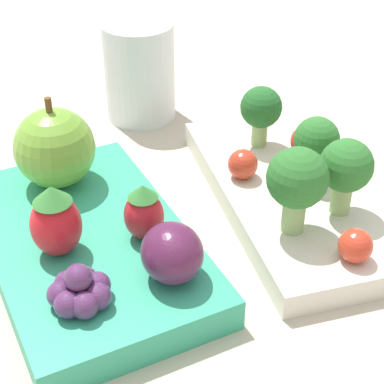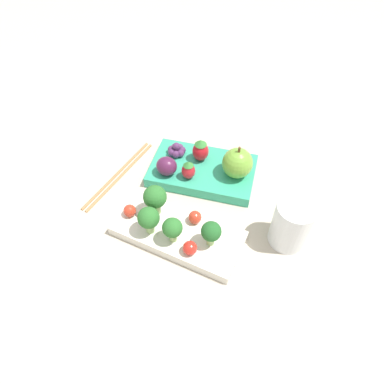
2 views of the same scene
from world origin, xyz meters
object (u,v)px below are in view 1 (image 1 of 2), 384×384
Objects in this scene: bento_box_savoury at (284,192)px; cherry_tomato_2 at (305,141)px; broccoli_floret_0 at (316,141)px; broccoli_floret_3 at (346,168)px; broccoli_floret_2 at (261,109)px; cherry_tomato_0 at (243,164)px; strawberry_1 at (55,221)px; plum at (172,253)px; broccoli_floret_1 at (297,181)px; apple at (55,148)px; cherry_tomato_1 at (355,246)px; strawberry_0 at (144,212)px; bento_box_fruit at (88,246)px; grape_cluster at (80,291)px; drinking_cup at (140,71)px.

cherry_tomato_2 is (-0.03, 0.03, 0.02)m from bento_box_savoury.
broccoli_floret_3 is at bearing -4.09° from broccoli_floret_0.
broccoli_floret_2 is 0.10m from broccoli_floret_3.
strawberry_1 is (0.04, -0.15, 0.02)m from cherry_tomato_0.
plum is (0.02, -0.13, -0.01)m from broccoli_floret_3.
strawberry_1 is 1.23× the size of plum.
apple is at bearing -129.17° from broccoli_floret_1.
apple reaches higher than broccoli_floret_3.
cherry_tomato_1 is 0.13m from strawberry_0.
cherry_tomato_1 is at bearing 45.86° from apple.
broccoli_floret_1 is at bearing -41.44° from broccoli_floret_0.
broccoli_floret_2 is 0.74× the size of apple.
cherry_tomato_2 is at bearing 45.99° from broccoli_floret_2.
cherry_tomato_0 is 0.57× the size of strawberry_0.
broccoli_floret_2 is at bearing 139.35° from cherry_tomato_0.
plum reaches higher than bento_box_fruit.
broccoli_floret_3 is at bearing 6.17° from broccoli_floret_2.
broccoli_floret_1 is 0.08m from cherry_tomato_0.
strawberry_0 reaches higher than bento_box_fruit.
grape_cluster is (0.06, -0.02, 0.02)m from bento_box_fruit.
grape_cluster is at bearing -58.14° from cherry_tomato_0.
bento_box_savoury is at bearing 70.20° from apple.
broccoli_floret_0 is 0.57× the size of drinking_cup.
strawberry_1 is at bearing -66.48° from broccoli_floret_2.
broccoli_floret_2 is (-0.11, 0.03, -0.01)m from broccoli_floret_1.
cherry_tomato_1 is 0.25× the size of drinking_cup.
cherry_tomato_2 is at bearing 145.60° from broccoli_floret_1.
cherry_tomato_2 is 0.18m from plum.
broccoli_floret_1 reaches higher than cherry_tomato_2.
broccoli_floret_1 is 0.23m from drinking_cup.
broccoli_floret_0 reaches higher than cherry_tomato_1.
strawberry_0 reaches higher than plum.
plum is at bearing -79.80° from broccoli_floret_3.
broccoli_floret_2 is 0.15m from cherry_tomato_1.
broccoli_floret_0 is at bearing 83.01° from bento_box_savoury.
broccoli_floret_2 is at bearing -173.83° from broccoli_floret_3.
strawberry_1 is (0.02, -0.17, 0.04)m from bento_box_savoury.
grape_cluster is (0.03, -0.19, -0.02)m from broccoli_floret_3.
broccoli_floret_0 is 0.74× the size of apple.
broccoli_floret_3 is 1.40× the size of strawberry_0.
strawberry_0 is (0.03, -0.12, 0.03)m from bento_box_savoury.
apple is at bearing -177.05° from bento_box_fruit.
apple reaches higher than broccoli_floret_0.
broccoli_floret_3 is 1.13× the size of strawberry_1.
broccoli_floret_0 is 0.20m from grape_cluster.
bento_box_savoury is 5.72× the size of plum.
broccoli_floret_0 is at bearing 95.61° from strawberry_1.
plum is (0.02, -0.09, -0.02)m from broccoli_floret_1.
bento_box_fruit is at bearing -67.38° from broccoli_floret_2.
broccoli_floret_2 is 1.35× the size of grape_cluster.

